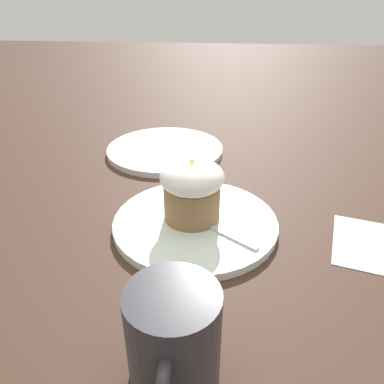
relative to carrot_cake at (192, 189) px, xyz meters
name	(u,v)px	position (x,y,z in m)	size (l,w,h in m)	color
ground_plane	(195,226)	(0.01, 0.01, -0.06)	(4.00, 4.00, 0.00)	#3D281E
dessert_plate	(195,223)	(0.01, 0.01, -0.06)	(0.26, 0.26, 0.01)	silver
carrot_cake	(192,189)	(0.00, 0.00, 0.00)	(0.10, 0.10, 0.10)	olive
spoon	(206,223)	(0.02, 0.02, -0.05)	(0.10, 0.12, 0.01)	silver
coffee_cup	(169,339)	(0.27, 0.00, -0.01)	(0.12, 0.09, 0.11)	#2D2D33
side_plate	(165,150)	(-0.28, -0.09, -0.06)	(0.26, 0.26, 0.01)	silver
paper_napkin	(373,245)	(0.04, 0.27, -0.06)	(0.16, 0.14, 0.00)	white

